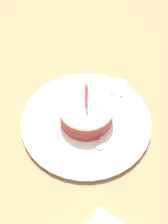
% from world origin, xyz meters
% --- Properties ---
extents(ground_plane, '(2.40, 2.40, 0.04)m').
position_xyz_m(ground_plane, '(0.00, 0.00, -0.02)').
color(ground_plane, olive).
rests_on(ground_plane, ground).
extents(plate, '(0.25, 0.25, 0.01)m').
position_xyz_m(plate, '(0.00, 0.00, 0.01)').
color(plate, white).
rests_on(plate, ground_plane).
extents(cake_slice, '(0.10, 0.10, 0.11)m').
position_xyz_m(cake_slice, '(0.00, 0.00, 0.04)').
color(cake_slice, '#99332D').
rests_on(cake_slice, plate).
extents(fork, '(0.09, 0.17, 0.00)m').
position_xyz_m(fork, '(-0.02, -0.06, 0.02)').
color(fork, silver).
rests_on(fork, plate).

